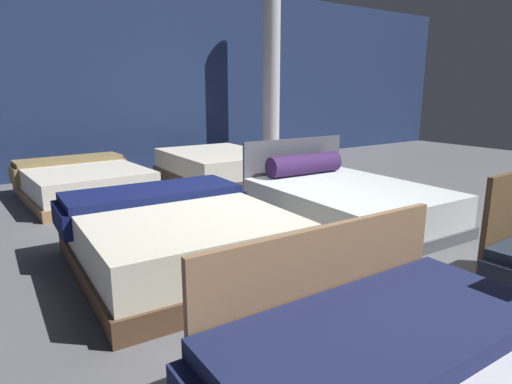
{
  "coord_description": "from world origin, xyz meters",
  "views": [
    {
      "loc": [
        -2.52,
        -3.25,
        1.52
      ],
      "look_at": [
        0.1,
        0.57,
        0.43
      ],
      "focal_mm": 30.66,
      "sensor_mm": 36.0,
      "label": 1
    }
  ],
  "objects": [
    {
      "name": "bed_5",
      "position": [
        1.07,
        3.11,
        0.24
      ],
      "size": [
        1.61,
        2.1,
        0.49
      ],
      "rotation": [
        0.0,
        0.0,
        -0.03
      ],
      "color": "brown",
      "rests_on": "ground_plane"
    },
    {
      "name": "bed_3",
      "position": [
        1.05,
        0.14,
        0.25
      ],
      "size": [
        1.7,
        2.18,
        0.9
      ],
      "rotation": [
        0.0,
        0.0,
        -0.04
      ],
      "color": "#545560",
      "rests_on": "ground_plane"
    },
    {
      "name": "bed_2",
      "position": [
        -1.05,
        0.11,
        0.27
      ],
      "size": [
        1.77,
        2.02,
        0.59
      ],
      "rotation": [
        0.0,
        0.0,
        -0.04
      ],
      "color": "brown",
      "rests_on": "ground_plane"
    },
    {
      "name": "showroom_back_wall",
      "position": [
        0.0,
        4.86,
        1.75
      ],
      "size": [
        18.0,
        0.06,
        3.5
      ],
      "primitive_type": "cube",
      "color": "navy",
      "rests_on": "ground_plane"
    },
    {
      "name": "support_pillar",
      "position": [
        2.88,
        4.08,
        1.75
      ],
      "size": [
        0.36,
        0.36,
        3.5
      ],
      "primitive_type": "cylinder",
      "color": "silver",
      "rests_on": "ground_plane"
    },
    {
      "name": "bed_4",
      "position": [
        -1.11,
        3.15,
        0.23
      ],
      "size": [
        1.66,
        2.02,
        0.5
      ],
      "rotation": [
        0.0,
        0.0,
        0.05
      ],
      "color": "#98734C",
      "rests_on": "ground_plane"
    },
    {
      "name": "ground_plane",
      "position": [
        0.0,
        0.0,
        -0.01
      ],
      "size": [
        18.0,
        18.0,
        0.02
      ],
      "primitive_type": "cube",
      "color": "#5B5B60"
    }
  ]
}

